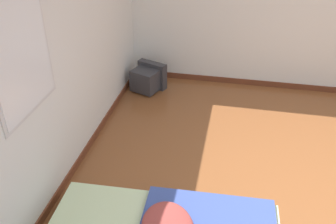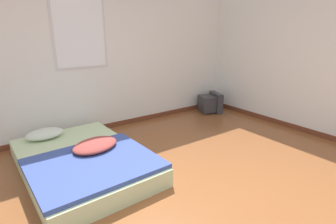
% 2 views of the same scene
% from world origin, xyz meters
% --- Properties ---
extents(wall_back, '(8.32, 0.08, 2.60)m').
position_xyz_m(wall_back, '(-0.00, 2.83, 1.29)').
color(wall_back, white).
rests_on(wall_back, ground_plane).
extents(wall_right, '(0.08, 8.01, 2.60)m').
position_xyz_m(wall_right, '(2.99, 0.00, 1.29)').
color(wall_right, white).
rests_on(wall_right, ground_plane).
extents(crt_tv, '(0.54, 0.55, 0.42)m').
position_xyz_m(crt_tv, '(2.46, 2.45, 0.20)').
color(crt_tv, '#333338').
rests_on(crt_tv, ground_plane).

